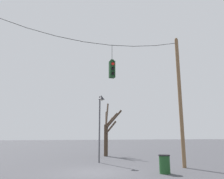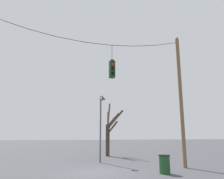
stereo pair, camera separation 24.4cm
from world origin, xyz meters
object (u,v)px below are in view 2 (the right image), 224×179
at_px(street_lamp, 101,112).
at_px(trash_bin, 165,164).
at_px(traffic_light_near_left_pole, 112,69).
at_px(bare_tree, 109,131).
at_px(utility_pole_right, 181,99).

distance_m(street_lamp, trash_bin, 6.93).
relative_size(traffic_light_near_left_pole, bare_tree, 0.39).
height_order(utility_pole_right, traffic_light_near_left_pole, utility_pole_right).
distance_m(street_lamp, bare_tree, 5.91).
relative_size(utility_pole_right, traffic_light_near_left_pole, 4.12).
bearing_deg(bare_tree, street_lamp, -112.15).
height_order(street_lamp, trash_bin, street_lamp).
xyz_separation_m(utility_pole_right, trash_bin, (-2.39, -1.60, -4.01)).
distance_m(traffic_light_near_left_pole, bare_tree, 10.38).
bearing_deg(traffic_light_near_left_pole, bare_tree, 75.10).
bearing_deg(utility_pole_right, traffic_light_near_left_pole, -179.91).
relative_size(utility_pole_right, trash_bin, 9.05).
xyz_separation_m(utility_pole_right, traffic_light_near_left_pole, (-4.93, -0.01, 1.69)).
xyz_separation_m(traffic_light_near_left_pole, street_lamp, (0.32, 4.05, -2.33)).
height_order(utility_pole_right, bare_tree, utility_pole_right).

